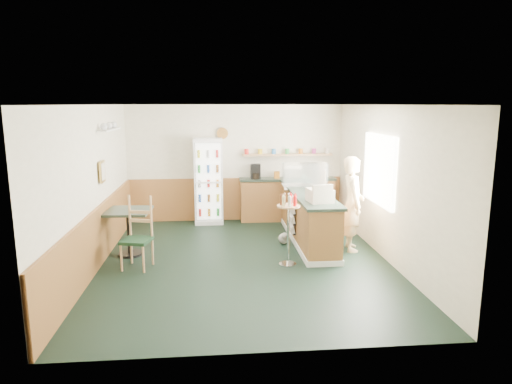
{
  "coord_description": "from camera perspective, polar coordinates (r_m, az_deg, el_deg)",
  "views": [
    {
      "loc": [
        -0.49,
        -7.6,
        2.71
      ],
      "look_at": [
        0.26,
        0.6,
        1.12
      ],
      "focal_mm": 32.0,
      "sensor_mm": 36.0,
      "label": 1
    }
  ],
  "objects": [
    {
      "name": "shopkeeper",
      "position": [
        8.66,
        11.96,
        -1.46
      ],
      "size": [
        0.48,
        0.63,
        1.77
      ],
      "primitive_type": "imported",
      "rotation": [
        0.0,
        0.0,
        1.47
      ],
      "color": "tan",
      "rests_on": "ground"
    },
    {
      "name": "service_counter",
      "position": [
        9.15,
        6.56,
        -3.37
      ],
      "size": [
        0.68,
        3.01,
        1.01
      ],
      "color": "#AB6A37",
      "rests_on": "ground"
    },
    {
      "name": "cafe_chair",
      "position": [
        7.93,
        -14.65,
        -4.65
      ],
      "size": [
        0.55,
        0.55,
        1.2
      ],
      "rotation": [
        0.0,
        0.0,
        -0.26
      ],
      "color": "black",
      "rests_on": "ground"
    },
    {
      "name": "newspaper_rack",
      "position": [
        8.94,
        4.49,
        -2.75
      ],
      "size": [
        0.09,
        0.48,
        0.75
      ],
      "color": "black",
      "rests_on": "ground"
    },
    {
      "name": "display_case",
      "position": [
        9.45,
        6.07,
        2.09
      ],
      "size": [
        0.91,
        0.47,
        0.51
      ],
      "color": "silver",
      "rests_on": "service_counter"
    },
    {
      "name": "back_counter",
      "position": [
        10.76,
        3.86,
        -0.69
      ],
      "size": [
        2.24,
        0.42,
        1.69
      ],
      "color": "#AB6A37",
      "rests_on": "ground"
    },
    {
      "name": "cash_register",
      "position": [
        8.12,
        7.98,
        -0.42
      ],
      "size": [
        0.46,
        0.47,
        0.23
      ],
      "primitive_type": "cube",
      "rotation": [
        0.0,
        0.0,
        0.13
      ],
      "color": "beige",
      "rests_on": "service_counter"
    },
    {
      "name": "dog_doorstop",
      "position": [
        9.02,
        3.52,
        -5.76
      ],
      "size": [
        0.21,
        0.27,
        0.25
      ],
      "rotation": [
        0.0,
        0.0,
        -0.34
      ],
      "color": "#969691",
      "rests_on": "ground"
    },
    {
      "name": "ground",
      "position": [
        8.08,
        -1.46,
        -8.66
      ],
      "size": [
        6.0,
        6.0,
        0.0
      ],
      "primitive_type": "plane",
      "color": "black",
      "rests_on": "ground"
    },
    {
      "name": "drinks_fridge",
      "position": [
        10.49,
        -5.95,
        1.38
      ],
      "size": [
        0.65,
        0.54,
        1.96
      ],
      "color": "white",
      "rests_on": "ground"
    },
    {
      "name": "cafe_table",
      "position": [
        8.54,
        -15.6,
        -3.82
      ],
      "size": [
        0.82,
        0.82,
        0.84
      ],
      "rotation": [
        0.0,
        0.0,
        -0.07
      ],
      "color": "black",
      "rests_on": "ground"
    },
    {
      "name": "room_envelope",
      "position": [
        8.42,
        -3.38,
        2.82
      ],
      "size": [
        5.04,
        6.02,
        2.72
      ],
      "color": "#F1E8CD",
      "rests_on": "ground"
    },
    {
      "name": "condiment_stand",
      "position": [
        7.71,
        4.05,
        -3.43
      ],
      "size": [
        0.39,
        0.39,
        1.22
      ],
      "rotation": [
        0.0,
        0.0,
        0.22
      ],
      "color": "silver",
      "rests_on": "ground"
    }
  ]
}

